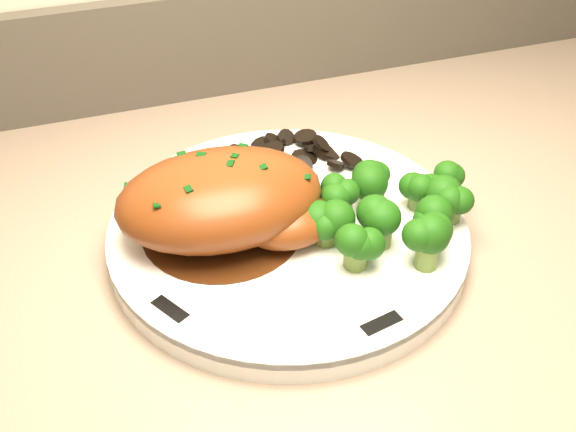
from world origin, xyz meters
name	(u,v)px	position (x,y,z in m)	size (l,w,h in m)	color
plate	(288,234)	(0.23, 1.71, 0.95)	(0.30, 0.30, 0.02)	white
rim_accent_0	(300,141)	(0.28, 1.83, 0.96)	(0.03, 0.01, 0.00)	black
rim_accent_1	(154,188)	(0.13, 1.80, 0.96)	(0.03, 0.01, 0.00)	black
rim_accent_2	(170,309)	(0.11, 1.64, 0.96)	(0.03, 0.01, 0.00)	black
rim_accent_3	(382,324)	(0.26, 1.58, 0.96)	(0.03, 0.01, 0.00)	black
rim_accent_4	(435,203)	(0.36, 1.69, 0.96)	(0.03, 0.01, 0.00)	black
gravy_pool	(222,230)	(0.17, 1.72, 0.96)	(0.13, 0.13, 0.00)	#3D1D0B
chicken_breast	(228,201)	(0.18, 1.71, 0.99)	(0.18, 0.12, 0.07)	brown
mushroom_pile	(295,159)	(0.27, 1.79, 0.96)	(0.11, 0.08, 0.03)	black
broccoli_florets	(397,207)	(0.31, 1.67, 0.98)	(0.15, 0.12, 0.04)	olive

